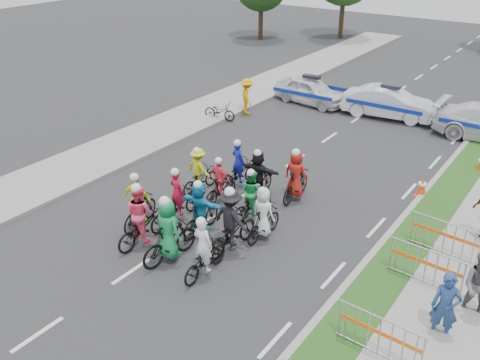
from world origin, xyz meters
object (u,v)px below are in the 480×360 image
Objects in this scene: rider_1 at (169,236)px; cone_0 at (422,187)px; rider_5 at (200,211)px; rider_6 at (178,202)px; barrier_1 at (425,268)px; rider_9 at (220,185)px; rider_13 at (296,180)px; rider_7 at (263,218)px; rider_4 at (232,226)px; rider_0 at (204,255)px; parked_bike at (220,111)px; spectator_0 at (445,307)px; rider_11 at (258,177)px; marshal_hiviz at (247,96)px; police_car_0 at (311,91)px; police_car_1 at (389,103)px; rider_3 at (139,206)px; rider_8 at (252,199)px; rider_12 at (239,170)px; barrier_0 at (379,338)px; rider_2 at (141,221)px; barrier_2 at (444,239)px; rider_10 at (199,174)px.

cone_0 is (4.53, 7.87, -0.45)m from rider_1.
rider_5 is 2.56× the size of cone_0.
barrier_1 is (7.52, 0.98, -0.03)m from rider_6.
rider_13 is at bearing -138.14° from rider_9.
barrier_1 is (5.12, -2.26, -0.18)m from rider_13.
rider_6 is at bearing 12.66° from rider_7.
rider_1 is 1.13× the size of rider_6.
rider_4 is 1.12m from rider_7.
rider_6 is (-2.54, 1.89, -0.00)m from rider_0.
rider_9 is 8.21m from parked_bike.
spectator_0 reaches higher than parked_bike.
rider_11 is 1.03× the size of marshal_hiviz.
police_car_0 is (-4.57, 9.61, -0.08)m from rider_13.
police_car_1 is at bearing -83.00° from rider_4.
rider_13 is 0.44× the size of police_car_1.
spectator_0 is at bearing 153.93° from rider_11.
rider_5 is at bearing 159.42° from marshal_hiviz.
rider_4 reaches higher than rider_11.
police_car_1 is (4.06, 0.25, 0.06)m from police_car_0.
rider_3 is 1.06× the size of rider_8.
rider_6 is 3.00m from rider_12.
police_car_0 is 5.24m from parked_bike.
rider_2 is at bearing 176.76° from barrier_0.
rider_5 is at bearing -4.49° from rider_4.
police_car_0 is at bearing -75.09° from rider_6.
rider_9 is at bearing -60.78° from rider_0.
barrier_2 is at bearing -63.36° from cone_0.
barrier_0 is (-0.93, -1.46, -0.30)m from spectator_0.
rider_6 is 0.41× the size of police_car_1.
rider_2 is at bearing 86.58° from rider_9.
parked_bike is (-12.03, 7.19, -0.14)m from barrier_1.
rider_1 reaches higher than rider_8.
rider_6 is (-2.43, 0.49, -0.19)m from rider_4.
rider_4 is (2.34, 1.24, 0.05)m from rider_2.
rider_10 is 2.10m from rider_11.
rider_11 reaches higher than barrier_1.
rider_0 is 0.41× the size of police_car_1.
rider_1 is 7.69m from barrier_2.
rider_0 is 0.90× the size of barrier_2.
rider_1 is at bearing 129.97° from rider_6.
marshal_hiviz is at bearing 148.64° from barrier_2.
rider_7 is 1.04× the size of rider_9.
marshal_hiviz reaches higher than police_car_1.
rider_9 is 2.39× the size of cone_0.
parked_bike is (-6.94, 8.66, -0.37)m from rider_4.
barrier_2 is at bearing -143.70° from rider_4.
rider_0 reaches higher than barrier_1.
parked_bike is (-0.57, -1.45, -0.46)m from marshal_hiviz.
rider_1 is 1.65m from rider_5.
rider_3 is at bearing -165.49° from parked_bike.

